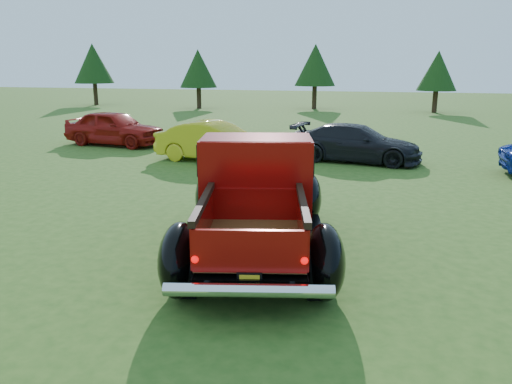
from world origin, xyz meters
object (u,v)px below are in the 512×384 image
at_px(tree_mid_right, 438,71).
at_px(show_car_grey, 356,143).
at_px(tree_far_west, 93,64).
at_px(tree_mid_left, 315,65).
at_px(pickup_truck, 256,195).
at_px(show_car_yellow, 216,141).
at_px(tree_west, 198,69).
at_px(show_car_red, 114,128).

height_order(tree_mid_right, show_car_grey, tree_mid_right).
xyz_separation_m(tree_far_west, tree_mid_left, (19.00, 1.00, -0.14)).
distance_m(tree_mid_left, pickup_truck, 31.57).
xyz_separation_m(tree_mid_right, show_car_yellow, (-9.06, -22.22, -2.27)).
xyz_separation_m(show_car_yellow, show_car_grey, (4.89, 1.19, -0.04)).
relative_size(tree_west, pickup_truck, 0.77).
relative_size(tree_far_west, tree_west, 1.13).
height_order(show_car_red, show_car_grey, show_car_red).
distance_m(pickup_truck, show_car_yellow, 8.86).
xyz_separation_m(tree_west, tree_mid_left, (9.00, 2.00, 0.27)).
bearing_deg(pickup_truck, tree_far_west, 113.51).
bearing_deg(show_car_grey, show_car_red, 92.04).
bearing_deg(tree_mid_right, tree_far_west, 180.00).
distance_m(pickup_truck, show_car_red, 13.84).
bearing_deg(show_car_yellow, tree_far_west, 45.88).
xyz_separation_m(tree_mid_right, pickup_truck, (-5.38, -30.27, -1.98)).
distance_m(tree_far_west, show_car_yellow, 29.33).
bearing_deg(pickup_truck, show_car_grey, 69.27).
bearing_deg(pickup_truck, show_car_red, 117.98).
bearing_deg(show_car_red, show_car_yellow, -106.42).
height_order(tree_far_west, show_car_grey, tree_far_west).
height_order(show_car_yellow, show_car_grey, show_car_yellow).
bearing_deg(show_car_yellow, tree_mid_left, 5.29).
relative_size(tree_mid_left, tree_mid_right, 1.14).
bearing_deg(tree_mid_left, tree_west, -167.47).
bearing_deg(tree_far_west, tree_mid_right, -0.00).
relative_size(tree_mid_right, pickup_truck, 0.74).
bearing_deg(tree_mid_left, tree_far_west, -176.99).
height_order(tree_mid_right, show_car_red, tree_mid_right).
bearing_deg(show_car_yellow, pickup_truck, -150.05).
xyz_separation_m(tree_far_west, show_car_red, (13.50, -19.87, -2.77)).
distance_m(tree_mid_left, show_car_grey, 22.71).
distance_m(tree_west, pickup_truck, 31.95).
distance_m(tree_mid_right, show_car_red, 24.70).
bearing_deg(tree_mid_left, tree_mid_right, -6.34).
distance_m(tree_west, show_car_yellow, 23.15).
relative_size(show_car_red, show_car_yellow, 1.03).
relative_size(tree_mid_right, show_car_yellow, 1.03).
distance_m(tree_mid_left, tree_mid_right, 9.06).
bearing_deg(tree_mid_left, show_car_red, -104.77).
height_order(tree_far_west, show_car_yellow, tree_far_west).
xyz_separation_m(tree_mid_right, show_car_grey, (-4.17, -21.03, -2.31)).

